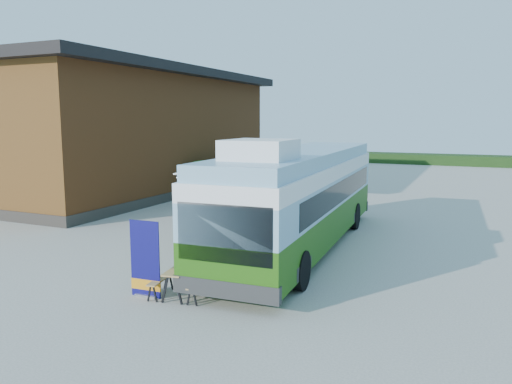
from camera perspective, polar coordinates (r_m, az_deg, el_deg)
The scene contains 10 objects.
ground at distance 18.34m, azimuth -6.24°, elevation -5.95°, with size 100.00×100.00×0.00m, color #BCB7AD.
barn at distance 31.99m, azimuth -13.55°, elevation 6.45°, with size 9.60×21.20×7.50m.
hedge at distance 53.46m, azimuth 23.08°, elevation 3.35°, with size 40.00×3.00×1.00m, color #264419.
bus at distance 17.41m, azimuth 5.11°, elevation -0.34°, with size 3.41×13.03×3.97m.
awning at distance 18.20m, azimuth -2.06°, elevation 3.23°, with size 2.93×4.46×0.53m.
banner at distance 13.10m, azimuth -12.53°, elevation -8.25°, with size 0.86×0.21×1.99m.
picnic_table at distance 13.00m, azimuth -8.76°, elevation -9.49°, with size 1.47×1.35×0.74m.
person_a at distance 26.52m, azimuth -7.36°, elevation 0.23°, with size 0.59×0.39×1.61m, color #999999.
person_b at distance 20.41m, azimuth 3.78°, elevation -1.84°, with size 0.89×0.69×1.82m, color #999999.
slurry_tanker at distance 30.36m, azimuth -3.80°, elevation 2.11°, with size 2.97×5.53×2.14m.
Camera 1 is at (9.06, -15.30, 4.50)m, focal length 35.00 mm.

